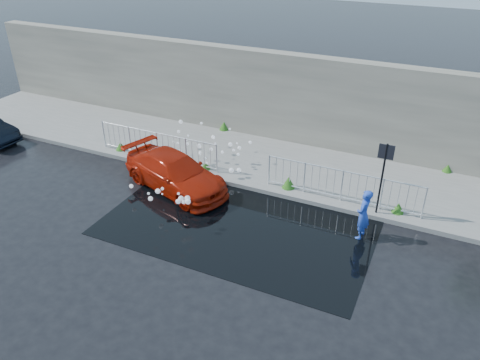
% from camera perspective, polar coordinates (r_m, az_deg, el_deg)
% --- Properties ---
extents(ground, '(90.00, 90.00, 0.00)m').
position_cam_1_polar(ground, '(13.84, -3.69, -6.86)').
color(ground, black).
rests_on(ground, ground).
extents(pavement, '(30.00, 4.00, 0.15)m').
position_cam_1_polar(pavement, '(17.67, 4.00, 2.09)').
color(pavement, slate).
rests_on(pavement, ground).
extents(curb, '(30.00, 0.25, 0.16)m').
position_cam_1_polar(curb, '(16.04, 1.38, -0.87)').
color(curb, slate).
rests_on(curb, ground).
extents(retaining_wall, '(30.00, 0.60, 3.50)m').
position_cam_1_polar(retaining_wall, '(18.85, 6.68, 9.82)').
color(retaining_wall, '#676257').
rests_on(retaining_wall, pavement).
extents(puddle, '(8.00, 5.00, 0.01)m').
position_cam_1_polar(puddle, '(14.37, -0.03, -5.21)').
color(puddle, black).
rests_on(puddle, ground).
extents(sign_post, '(0.45, 0.06, 2.50)m').
position_cam_1_polar(sign_post, '(14.40, 17.10, 1.42)').
color(sign_post, black).
rests_on(sign_post, ground).
extents(railing_left, '(5.05, 0.05, 1.10)m').
position_cam_1_polar(railing_left, '(17.78, -10.04, 4.24)').
color(railing_left, silver).
rests_on(railing_left, pavement).
extents(railing_right, '(5.05, 0.05, 1.10)m').
position_cam_1_polar(railing_right, '(15.24, 12.32, -0.54)').
color(railing_right, silver).
rests_on(railing_right, pavement).
extents(weeds, '(12.17, 3.93, 0.41)m').
position_cam_1_polar(weeds, '(17.15, 3.15, 2.15)').
color(weeds, '#265717').
rests_on(weeds, pavement).
extents(water_spray, '(3.56, 5.49, 1.09)m').
position_cam_1_polar(water_spray, '(16.32, -5.96, 1.85)').
color(water_spray, white).
rests_on(water_spray, ground).
extents(red_car, '(4.45, 2.88, 1.20)m').
position_cam_1_polar(red_car, '(16.01, -7.91, 0.91)').
color(red_car, '#A71906').
rests_on(red_car, ground).
extents(person, '(0.42, 0.60, 1.56)m').
position_cam_1_polar(person, '(13.80, 14.79, -4.09)').
color(person, blue).
rests_on(person, ground).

